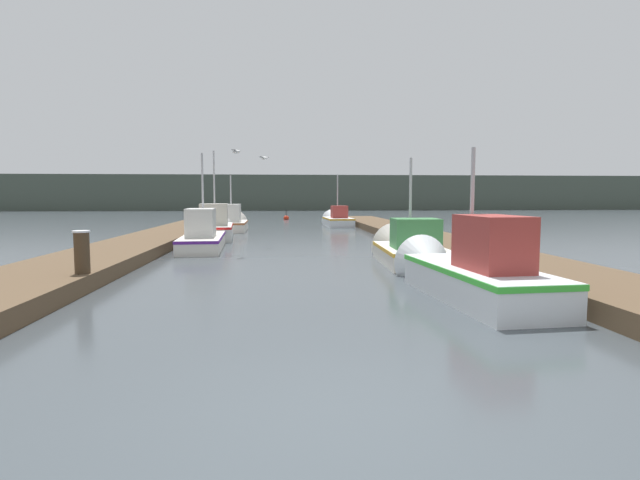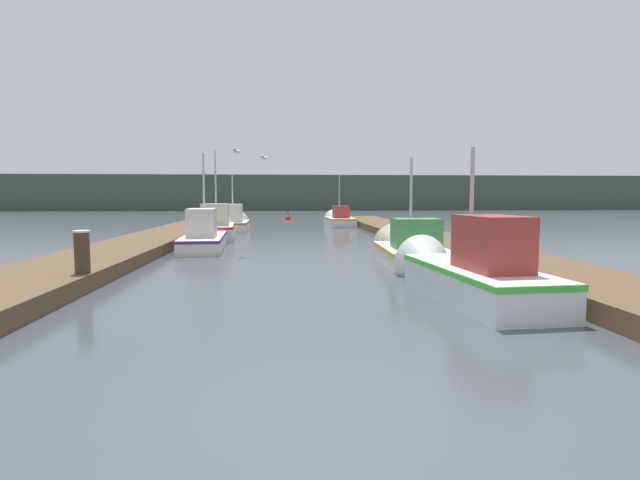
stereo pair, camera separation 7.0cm
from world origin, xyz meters
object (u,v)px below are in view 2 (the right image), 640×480
object	(u,v)px
fishing_boat_3	(217,227)
mooring_piling_1	(82,261)
fishing_boat_0	(465,271)
fishing_boat_1	(408,249)
fishing_boat_4	(233,223)
fishing_boat_5	(338,220)
channel_buoy	(288,218)
fishing_boat_2	(205,236)
seagull_lead	(237,152)
mooring_piling_0	(403,234)
seagull_1	(265,158)

from	to	relation	value
fishing_boat_3	mooring_piling_1	size ratio (longest dim) A/B	4.02
fishing_boat_0	mooring_piling_1	bearing A→B (deg)	168.22
fishing_boat_1	fishing_boat_4	size ratio (longest dim) A/B	0.96
fishing_boat_5	channel_buoy	world-z (taller)	fishing_boat_5
fishing_boat_3	fishing_boat_5	xyz separation A→B (m)	(6.93, 9.42, -0.11)
fishing_boat_2	seagull_lead	world-z (taller)	fishing_boat_2
fishing_boat_0	mooring_piling_0	distance (m)	9.50
fishing_boat_3	mooring_piling_0	distance (m)	9.25
mooring_piling_0	mooring_piling_1	distance (m)	12.31
fishing_boat_3	seagull_lead	distance (m)	7.54
fishing_boat_0	seagull_lead	world-z (taller)	seagull_lead
fishing_boat_5	fishing_boat_3	bearing A→B (deg)	-128.34
fishing_boat_4	seagull_lead	size ratio (longest dim) A/B	8.29
mooring_piling_0	mooring_piling_1	size ratio (longest dim) A/B	0.81
fishing_boat_4	seagull_1	world-z (taller)	seagull_1
mooring_piling_1	fishing_boat_2	bearing A→B (deg)	82.14
fishing_boat_5	mooring_piling_1	size ratio (longest dim) A/B	3.68
fishing_boat_3	fishing_boat_5	bearing A→B (deg)	49.29
fishing_boat_2	fishing_boat_3	xyz separation A→B (m)	(-0.12, 4.39, 0.06)
fishing_boat_0	seagull_1	bearing A→B (deg)	108.00
fishing_boat_2	mooring_piling_0	world-z (taller)	fishing_boat_2
fishing_boat_1	seagull_lead	size ratio (longest dim) A/B	7.99
fishing_boat_5	seagull_lead	bearing A→B (deg)	-110.25
fishing_boat_5	seagull_lead	xyz separation A→B (m)	(-5.33, -16.14, 3.13)
fishing_boat_0	fishing_boat_3	xyz separation A→B (m)	(-6.85, 14.29, 0.02)
fishing_boat_2	fishing_boat_5	xyz separation A→B (m)	(6.82, 13.80, -0.05)
fishing_boat_0	fishing_boat_2	size ratio (longest dim) A/B	0.88
fishing_boat_0	seagull_1	distance (m)	11.92
seagull_1	channel_buoy	bearing A→B (deg)	-147.97
fishing_boat_0	fishing_boat_4	size ratio (longest dim) A/B	1.15
fishing_boat_1	fishing_boat_5	bearing A→B (deg)	92.68
fishing_boat_2	fishing_boat_5	size ratio (longest dim) A/B	1.28
fishing_boat_3	fishing_boat_4	xyz separation A→B (m)	(0.28, 5.26, -0.05)
fishing_boat_5	mooring_piling_0	distance (m)	14.30
fishing_boat_0	fishing_boat_3	size ratio (longest dim) A/B	1.03
fishing_boat_4	fishing_boat_2	bearing A→B (deg)	-91.58
fishing_boat_1	seagull_lead	distance (m)	6.67
fishing_boat_1	fishing_boat_5	distance (m)	18.53
fishing_boat_2	seagull_1	bearing A→B (deg)	14.33
fishing_boat_2	fishing_boat_4	xyz separation A→B (m)	(0.16, 9.65, 0.01)
fishing_boat_5	mooring_piling_0	bearing A→B (deg)	-88.21
fishing_boat_3	channel_buoy	xyz separation A→B (m)	(3.64, 18.48, -0.38)
mooring_piling_0	seagull_1	xyz separation A→B (m)	(-5.42, 1.21, 3.02)
fishing_boat_2	seagull_lead	size ratio (longest dim) A/B	10.87
fishing_boat_0	seagull_1	world-z (taller)	seagull_1
mooring_piling_0	fishing_boat_2	bearing A→B (deg)	176.59
fishing_boat_0	fishing_boat_3	world-z (taller)	fishing_boat_3
seagull_lead	fishing_boat_1	bearing A→B (deg)	-96.17
seagull_1	mooring_piling_1	bearing A→B (deg)	14.75
fishing_boat_4	seagull_1	bearing A→B (deg)	-76.85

